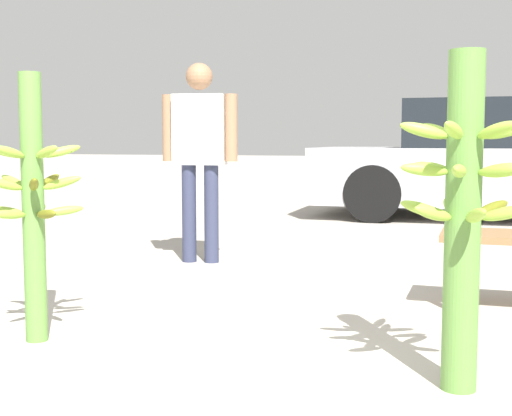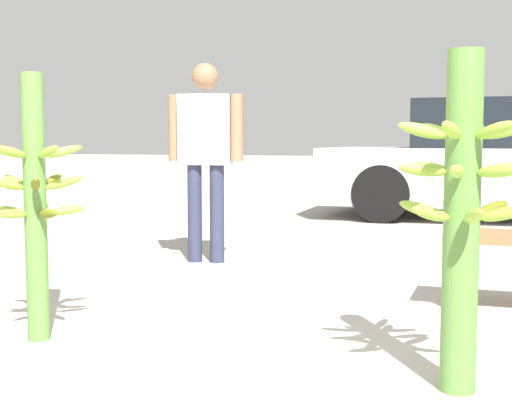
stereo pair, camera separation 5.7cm
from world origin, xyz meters
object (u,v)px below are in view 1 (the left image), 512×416
object	(u,v)px
parked_car	(493,162)
banana_stalk_center	(463,210)
vendor_person	(200,145)
banana_stalk_left	(33,202)

from	to	relation	value
parked_car	banana_stalk_center	bearing A→B (deg)	177.60
parked_car	vendor_person	bearing A→B (deg)	150.22
banana_stalk_center	vendor_person	bearing A→B (deg)	129.49
banana_stalk_center	vendor_person	world-z (taller)	vendor_person
banana_stalk_center	parked_car	size ratio (longest dim) A/B	0.31
banana_stalk_left	vendor_person	distance (m)	2.31
banana_stalk_center	banana_stalk_left	bearing A→B (deg)	176.46
banana_stalk_left	vendor_person	size ratio (longest dim) A/B	0.82
banana_stalk_left	parked_car	xyz separation A→B (m)	(2.25, 6.25, 0.02)
banana_stalk_center	parked_car	bearing A→B (deg)	87.24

